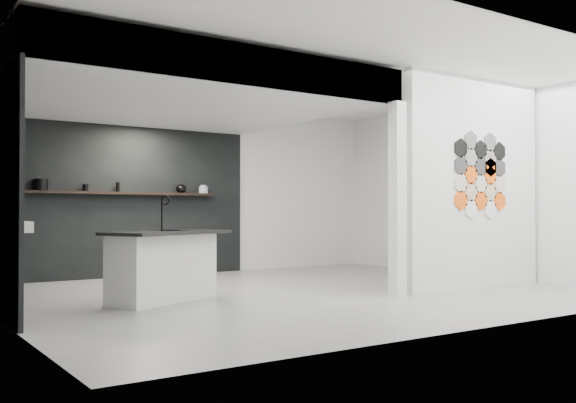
# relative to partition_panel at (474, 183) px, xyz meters

# --- Properties ---
(floor) EXTENTS (7.00, 6.00, 0.01)m
(floor) POSITION_rel_partition_panel_xyz_m (-2.23, 1.00, -1.40)
(floor) COLOR gray
(partition_panel) EXTENTS (2.45, 0.15, 2.80)m
(partition_panel) POSITION_rel_partition_panel_xyz_m (0.00, 0.00, 0.00)
(partition_panel) COLOR silver
(partition_panel) RESTS_ON floor
(bay_clad_back) EXTENTS (4.40, 0.04, 2.35)m
(bay_clad_back) POSITION_rel_partition_panel_xyz_m (-3.52, 3.97, -0.22)
(bay_clad_back) COLOR black
(bay_clad_back) RESTS_ON floor
(bulkhead) EXTENTS (4.40, 4.00, 0.40)m
(bulkhead) POSITION_rel_partition_panel_xyz_m (-3.52, 2.00, 1.15)
(bulkhead) COLOR silver
(bulkhead) RESTS_ON corner_column
(corner_column) EXTENTS (0.16, 0.16, 2.35)m
(corner_column) POSITION_rel_partition_panel_xyz_m (-1.41, 0.00, -0.22)
(corner_column) COLOR silver
(corner_column) RESTS_ON floor
(fascia_beam) EXTENTS (4.40, 0.16, 0.40)m
(fascia_beam) POSITION_rel_partition_panel_xyz_m (-3.52, 0.08, 1.15)
(fascia_beam) COLOR silver
(fascia_beam) RESTS_ON corner_column
(wall_basin) EXTENTS (0.40, 0.60, 0.12)m
(wall_basin) POSITION_rel_partition_panel_xyz_m (-5.46, 1.80, -0.55)
(wall_basin) COLOR silver
(wall_basin) RESTS_ON bay_clad_left
(display_shelf) EXTENTS (3.00, 0.15, 0.04)m
(display_shelf) POSITION_rel_partition_panel_xyz_m (-3.43, 3.87, -0.10)
(display_shelf) COLOR black
(display_shelf) RESTS_ON bay_clad_back
(kitchen_island) EXTENTS (1.65, 1.23, 1.21)m
(kitchen_island) POSITION_rel_partition_panel_xyz_m (-3.95, 1.12, -0.99)
(kitchen_island) COLOR silver
(kitchen_island) RESTS_ON floor
(stockpot) EXTENTS (0.23, 0.23, 0.16)m
(stockpot) POSITION_rel_partition_panel_xyz_m (-4.65, 3.87, 0.00)
(stockpot) COLOR black
(stockpot) RESTS_ON display_shelf
(kettle) EXTENTS (0.22, 0.22, 0.14)m
(kettle) POSITION_rel_partition_panel_xyz_m (-2.47, 3.87, -0.01)
(kettle) COLOR black
(kettle) RESTS_ON display_shelf
(glass_bowl) EXTENTS (0.20, 0.20, 0.11)m
(glass_bowl) POSITION_rel_partition_panel_xyz_m (-2.08, 3.87, -0.03)
(glass_bowl) COLOR gray
(glass_bowl) RESTS_ON display_shelf
(glass_vase) EXTENTS (0.10, 0.10, 0.14)m
(glass_vase) POSITION_rel_partition_panel_xyz_m (-2.08, 3.87, -0.01)
(glass_vase) COLOR gray
(glass_vase) RESTS_ON display_shelf
(bottle_dark) EXTENTS (0.06, 0.06, 0.15)m
(bottle_dark) POSITION_rel_partition_panel_xyz_m (-3.52, 3.87, -0.01)
(bottle_dark) COLOR black
(bottle_dark) RESTS_ON display_shelf
(utensil_cup) EXTENTS (0.10, 0.10, 0.10)m
(utensil_cup) POSITION_rel_partition_panel_xyz_m (-4.02, 3.87, -0.03)
(utensil_cup) COLOR black
(utensil_cup) RESTS_ON display_shelf
(hex_tile_cluster) EXTENTS (1.04, 0.02, 1.16)m
(hex_tile_cluster) POSITION_rel_partition_panel_xyz_m (0.03, -0.09, 0.10)
(hex_tile_cluster) COLOR #F2530C
(hex_tile_cluster) RESTS_ON partition_panel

